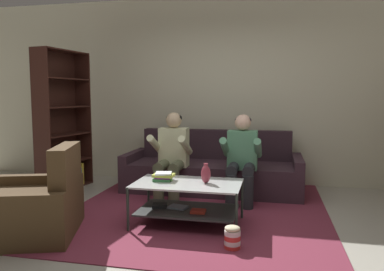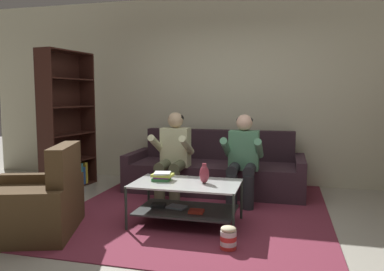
{
  "view_description": "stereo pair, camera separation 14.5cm",
  "coord_description": "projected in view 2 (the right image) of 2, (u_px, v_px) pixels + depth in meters",
  "views": [
    {
      "loc": [
        0.77,
        -3.44,
        1.37
      ],
      "look_at": [
        -0.15,
        0.78,
        0.91
      ],
      "focal_mm": 35.0,
      "sensor_mm": 36.0,
      "label": 1
    },
    {
      "loc": [
        0.91,
        -3.41,
        1.37
      ],
      "look_at": [
        -0.15,
        0.78,
        0.91
      ],
      "focal_mm": 35.0,
      "sensor_mm": 36.0,
      "label": 2
    }
  ],
  "objects": [
    {
      "name": "person_seated_left",
      "position": [
        173.0,
        152.0,
        4.96
      ],
      "size": [
        0.5,
        0.58,
        1.15
      ],
      "color": "#575B40",
      "rests_on": "ground"
    },
    {
      "name": "area_rug",
      "position": [
        201.0,
        207.0,
        4.59
      ],
      "size": [
        3.0,
        3.45,
        0.01
      ],
      "color": "maroon",
      "rests_on": "ground"
    },
    {
      "name": "person_seated_right",
      "position": [
        243.0,
        155.0,
        4.73
      ],
      "size": [
        0.5,
        0.58,
        1.13
      ],
      "color": "#25272B",
      "rests_on": "ground"
    },
    {
      "name": "bookshelf",
      "position": [
        65.0,
        137.0,
        5.51
      ],
      "size": [
        0.42,
        0.96,
        2.01
      ],
      "color": "#351913",
      "rests_on": "ground"
    },
    {
      "name": "back_partition",
      "position": [
        228.0,
        90.0,
        5.87
      ],
      "size": [
        8.4,
        0.12,
        2.9
      ],
      "primitive_type": "cube",
      "color": "beige",
      "rests_on": "ground"
    },
    {
      "name": "book_stack",
      "position": [
        162.0,
        176.0,
        4.04
      ],
      "size": [
        0.22,
        0.2,
        0.09
      ],
      "color": "#3B8647",
      "rests_on": "coffee_table"
    },
    {
      "name": "vase",
      "position": [
        204.0,
        174.0,
        3.9
      ],
      "size": [
        0.1,
        0.1,
        0.21
      ],
      "color": "maroon",
      "rests_on": "coffee_table"
    },
    {
      "name": "popcorn_tub",
      "position": [
        228.0,
        238.0,
        3.33
      ],
      "size": [
        0.15,
        0.15,
        0.22
      ],
      "color": "red",
      "rests_on": "ground"
    },
    {
      "name": "couch",
      "position": [
        215.0,
        171.0,
        5.41
      ],
      "size": [
        2.5,
        0.92,
        0.85
      ],
      "color": "#37232D",
      "rests_on": "ground"
    },
    {
      "name": "ground",
      "position": [
        188.0,
        236.0,
        3.65
      ],
      "size": [
        16.8,
        16.8,
        0.0
      ],
      "primitive_type": "plane",
      "color": "#ABA699"
    },
    {
      "name": "coffee_table",
      "position": [
        186.0,
        197.0,
        3.95
      ],
      "size": [
        1.12,
        0.66,
        0.46
      ],
      "color": "#BCBFBE",
      "rests_on": "ground"
    },
    {
      "name": "armchair",
      "position": [
        34.0,
        206.0,
        3.71
      ],
      "size": [
        1.13,
        1.16,
        0.89
      ],
      "color": "#49341E",
      "rests_on": "ground"
    }
  ]
}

